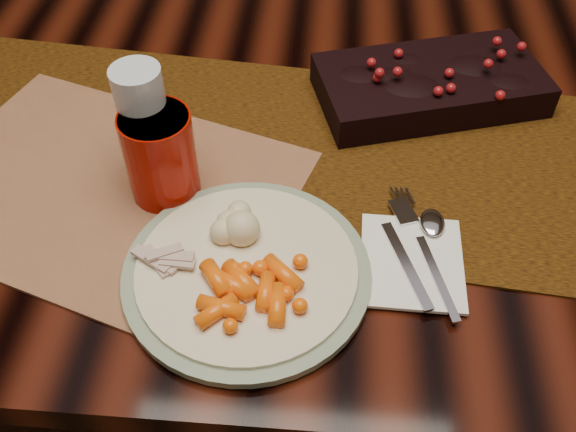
# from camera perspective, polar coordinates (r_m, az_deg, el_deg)

# --- Properties ---
(floor) EXTENTS (5.00, 5.00, 0.00)m
(floor) POSITION_cam_1_polar(r_m,az_deg,el_deg) (1.54, 0.10, -12.62)
(floor) COLOR black
(floor) RESTS_ON ground
(dining_table) EXTENTS (1.80, 1.00, 0.75)m
(dining_table) POSITION_cam_1_polar(r_m,az_deg,el_deg) (1.23, 0.12, -3.96)
(dining_table) COLOR black
(dining_table) RESTS_ON floor
(table_runner) EXTENTS (1.86, 0.56, 0.00)m
(table_runner) POSITION_cam_1_polar(r_m,az_deg,el_deg) (0.89, -3.54, 6.37)
(table_runner) COLOR #341D0A
(table_runner) RESTS_ON dining_table
(centerpiece) EXTENTS (0.35, 0.25, 0.06)m
(centerpiece) POSITION_cam_1_polar(r_m,az_deg,el_deg) (0.97, 12.55, 11.66)
(centerpiece) COLOR black
(centerpiece) RESTS_ON table_runner
(placemat_main) EXTENTS (0.55, 0.48, 0.00)m
(placemat_main) POSITION_cam_1_polar(r_m,az_deg,el_deg) (0.86, -15.97, 2.30)
(placemat_main) COLOR brown
(placemat_main) RESTS_ON dining_table
(dinner_plate) EXTENTS (0.32, 0.32, 0.02)m
(dinner_plate) POSITION_cam_1_polar(r_m,az_deg,el_deg) (0.73, -3.69, -4.94)
(dinner_plate) COLOR beige
(dinner_plate) RESTS_ON placemat_main
(baby_carrots) EXTENTS (0.14, 0.12, 0.02)m
(baby_carrots) POSITION_cam_1_polar(r_m,az_deg,el_deg) (0.70, -2.56, -5.94)
(baby_carrots) COLOR #FF6109
(baby_carrots) RESTS_ON dinner_plate
(mashed_potatoes) EXTENTS (0.09, 0.08, 0.04)m
(mashed_potatoes) POSITION_cam_1_polar(r_m,az_deg,el_deg) (0.75, -5.37, 0.14)
(mashed_potatoes) COLOR #ECD187
(mashed_potatoes) RESTS_ON dinner_plate
(turkey_shreds) EXTENTS (0.08, 0.07, 0.01)m
(turkey_shreds) POSITION_cam_1_polar(r_m,az_deg,el_deg) (0.73, -10.99, -4.11)
(turkey_shreds) COLOR beige
(turkey_shreds) RESTS_ON dinner_plate
(napkin) EXTENTS (0.12, 0.14, 0.00)m
(napkin) POSITION_cam_1_polar(r_m,az_deg,el_deg) (0.76, 10.95, -4.01)
(napkin) COLOR white
(napkin) RESTS_ON placemat_main
(fork) EXTENTS (0.08, 0.16, 0.00)m
(fork) POSITION_cam_1_polar(r_m,az_deg,el_deg) (0.76, 10.41, -3.02)
(fork) COLOR #AEAECB
(fork) RESTS_ON napkin
(spoon) EXTENTS (0.07, 0.15, 0.00)m
(spoon) POSITION_cam_1_polar(r_m,az_deg,el_deg) (0.76, 12.99, -3.79)
(spoon) COLOR #AFAFBC
(spoon) RESTS_ON napkin
(red_cup) EXTENTS (0.10, 0.10, 0.12)m
(red_cup) POSITION_cam_1_polar(r_m,az_deg,el_deg) (0.80, -11.27, 5.27)
(red_cup) COLOR #970B01
(red_cup) RESTS_ON placemat_main
(wine_glass) EXTENTS (0.08, 0.08, 0.17)m
(wine_glass) POSITION_cam_1_polar(r_m,az_deg,el_deg) (0.81, -12.49, 7.68)
(wine_glass) COLOR white
(wine_glass) RESTS_ON dining_table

